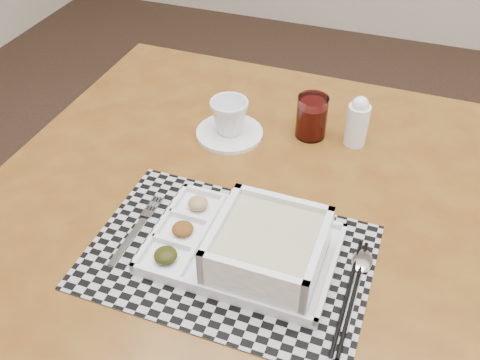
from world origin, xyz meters
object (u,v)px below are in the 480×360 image
at_px(cup, 229,117).
at_px(creamer_bottle, 358,122).
at_px(dining_table, 255,240).
at_px(juice_glass, 312,118).
at_px(serving_tray, 259,249).

distance_m(cup, creamer_bottle, 0.28).
height_order(dining_table, juice_glass, juice_glass).
bearing_deg(dining_table, cup, 121.99).
relative_size(serving_tray, creamer_bottle, 2.74).
distance_m(serving_tray, cup, 0.38).
xyz_separation_m(serving_tray, cup, (-0.18, 0.34, 0.01)).
height_order(dining_table, serving_tray, serving_tray).
bearing_deg(serving_tray, juice_glass, 91.34).
height_order(cup, juice_glass, juice_glass).
bearing_deg(creamer_bottle, cup, -166.32).
xyz_separation_m(dining_table, creamer_bottle, (0.14, 0.28, 0.14)).
relative_size(cup, creamer_bottle, 0.72).
bearing_deg(dining_table, serving_tray, -69.20).
relative_size(dining_table, serving_tray, 3.40).
distance_m(serving_tray, juice_glass, 0.40).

